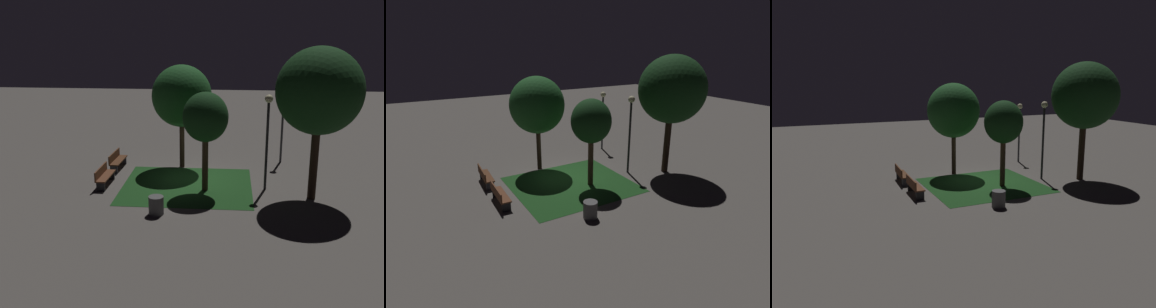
% 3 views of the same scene
% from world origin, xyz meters
% --- Properties ---
extents(ground_plane, '(60.00, 60.00, 0.00)m').
position_xyz_m(ground_plane, '(0.00, 0.00, 0.00)').
color(ground_plane, '#56514C').
extents(grass_lawn, '(5.32, 5.94, 0.01)m').
position_xyz_m(grass_lawn, '(1.03, -0.17, 0.01)').
color(grass_lawn, '#194219').
rests_on(grass_lawn, ground).
extents(bench_front_left, '(1.82, 0.56, 0.88)m').
position_xyz_m(bench_front_left, '(-1.24, -4.03, 0.48)').
color(bench_front_left, '#512D19').
rests_on(bench_front_left, ground).
extents(bench_corner, '(1.81, 0.52, 0.88)m').
position_xyz_m(bench_corner, '(1.24, -4.03, 0.48)').
color(bench_corner, brown).
rests_on(bench_corner, ground).
extents(tree_lawn_side, '(3.54, 3.54, 6.43)m').
position_xyz_m(tree_lawn_side, '(2.10, 5.31, 4.62)').
color(tree_lawn_side, '#2D2116').
rests_on(tree_lawn_side, ground).
extents(tree_back_right, '(3.03, 3.03, 5.30)m').
position_xyz_m(tree_back_right, '(-1.86, -0.70, 3.72)').
color(tree_back_right, '#2D2116').
rests_on(tree_back_right, ground).
extents(tree_left_canopy, '(2.00, 2.00, 4.46)m').
position_xyz_m(tree_left_canopy, '(1.50, 0.68, 3.32)').
color(tree_left_canopy, '#423021').
rests_on(tree_left_canopy, ground).
extents(lamp_post_path_center, '(0.36, 0.36, 3.92)m').
position_xyz_m(lamp_post_path_center, '(-3.11, 4.53, 2.72)').
color(lamp_post_path_center, '#333338').
rests_on(lamp_post_path_center, ground).
extents(lamp_post_plaza_east, '(0.36, 0.36, 4.33)m').
position_xyz_m(lamp_post_plaza_east, '(1.17, 3.39, 2.96)').
color(lamp_post_plaza_east, black).
rests_on(lamp_post_plaza_east, ground).
extents(trash_bin, '(0.60, 0.60, 0.74)m').
position_xyz_m(trash_bin, '(4.31, -1.09, 0.37)').
color(trash_bin, '#4C4C4C').
rests_on(trash_bin, ground).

